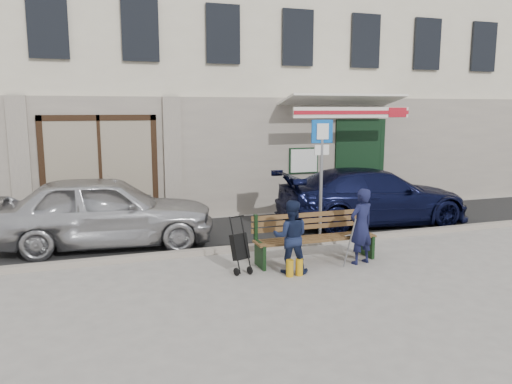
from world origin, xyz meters
name	(u,v)px	position (x,y,z in m)	size (l,w,h in m)	color
ground	(296,270)	(0.00, 0.00, 0.00)	(80.00, 80.00, 0.00)	#9E9991
asphalt_lane	(245,231)	(0.00, 3.10, 0.01)	(60.00, 3.20, 0.01)	#282828
curb	(268,246)	(0.00, 1.50, 0.06)	(60.00, 0.18, 0.12)	#9E9384
building	(195,44)	(0.01, 8.45, 4.97)	(20.00, 8.27, 10.00)	beige
car_silver	(105,211)	(-3.19, 2.76, 0.77)	(1.82, 4.53, 1.54)	#BBBBC0
car_navy	(373,196)	(3.29, 2.80, 0.71)	(1.99, 4.91, 1.42)	black
parking_sign	(322,161)	(1.29, 1.69, 1.79)	(0.49, 0.08, 2.66)	gray
bench	(313,238)	(0.51, 0.39, 0.46)	(2.40, 1.17, 0.98)	brown
man	(361,226)	(1.31, -0.01, 0.72)	(0.52, 0.34, 1.44)	#141739
woman	(291,237)	(-0.14, -0.07, 0.66)	(0.64, 0.50, 1.31)	#141D39
stroller	(240,248)	(-0.99, 0.25, 0.44)	(0.36, 0.46, 1.00)	black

